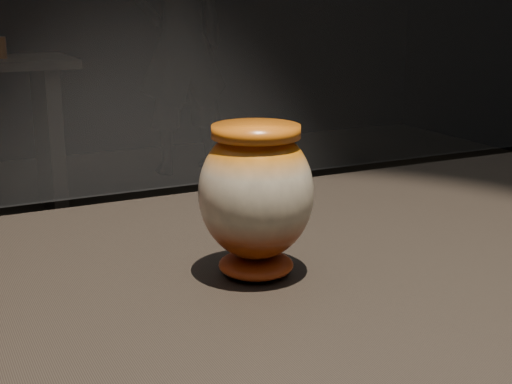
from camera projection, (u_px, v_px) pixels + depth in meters
main_vase at (256, 195)px, 0.81m from camera, size 0.17×0.17×0.18m
back_vase_right at (0, 48)px, 3.84m from camera, size 0.07×0.07×0.11m
visitor at (182, 42)px, 4.95m from camera, size 0.69×0.47×1.84m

